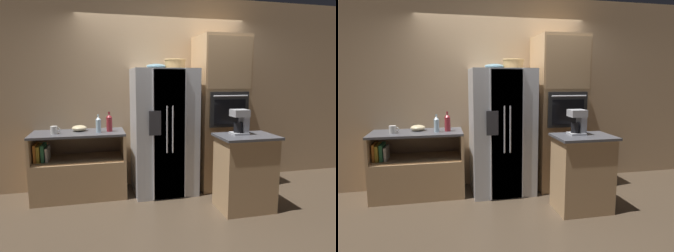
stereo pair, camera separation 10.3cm
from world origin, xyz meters
The scene contains 13 objects.
ground_plane centered at (0.00, 0.00, 0.00)m, with size 20.00×20.00×0.00m, color #4C3D2D.
wall_back centered at (0.00, 0.49, 1.40)m, with size 12.00×0.06×2.80m.
counter_left centered at (-1.26, 0.15, 0.32)m, with size 1.22×0.60×0.89m.
refrigerator centered at (-0.09, 0.09, 0.87)m, with size 0.86×0.76×1.74m.
wall_oven centered at (0.76, 0.12, 1.11)m, with size 0.68×0.72×2.20m.
island_counter centered at (0.75, -0.75, 0.47)m, with size 0.70×0.52×0.93m.
wicker_basket centered at (0.09, 0.13, 1.81)m, with size 0.30×0.30×0.13m.
fruit_bowl centered at (-0.17, 0.17, 1.78)m, with size 0.27×0.27×0.07m.
bottle_tall centered at (-0.84, 0.13, 1.01)m, with size 0.08×0.08×0.27m.
bottle_short centered at (-0.98, 0.08, 1.00)m, with size 0.07×0.07×0.24m.
mug centered at (-1.54, 0.10, 0.94)m, with size 0.13×0.09×0.10m.
mixing_bowl centered at (-1.24, 0.25, 0.93)m, with size 0.20×0.20×0.08m.
coffee_maker centered at (0.71, -0.68, 1.10)m, with size 0.19×0.18×0.30m.
Camera 2 is at (-0.90, -3.99, 1.59)m, focal length 32.00 mm.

